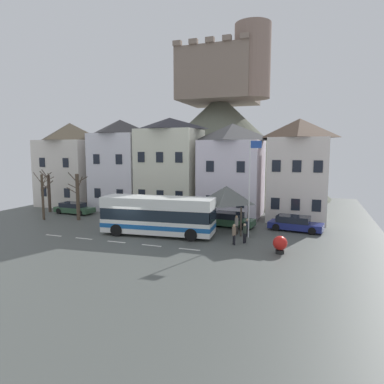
{
  "coord_description": "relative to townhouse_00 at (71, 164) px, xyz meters",
  "views": [
    {
      "loc": [
        14.22,
        -24.29,
        7.07
      ],
      "look_at": [
        4.02,
        4.3,
        3.34
      ],
      "focal_mm": 32.37,
      "sensor_mm": 36.0,
      "label": 1
    }
  ],
  "objects": [
    {
      "name": "transit_bus",
      "position": [
        17.21,
        -10.79,
        -3.59
      ],
      "size": [
        9.54,
        3.43,
        3.17
      ],
      "rotation": [
        0.0,
        0.0,
        0.09
      ],
      "color": "white",
      "rests_on": "ground_plane"
    },
    {
      "name": "bare_tree_02",
      "position": [
        3.55,
        -8.88,
        -2.7
      ],
      "size": [
        1.87,
        1.47,
        4.84
      ],
      "color": "brown",
      "rests_on": "ground_plane"
    },
    {
      "name": "townhouse_04",
      "position": [
        27.73,
        -0.33,
        -0.15
      ],
      "size": [
        5.55,
        5.58,
        10.1
      ],
      "color": "silver",
      "rests_on": "ground_plane"
    },
    {
      "name": "hilltop_castle",
      "position": [
        15.08,
        16.45,
        3.19
      ],
      "size": [
        33.43,
        33.43,
        24.34
      ],
      "color": "#5E6152",
      "rests_on": "ground_plane"
    },
    {
      "name": "townhouse_01",
      "position": [
        7.45,
        -0.29,
        0.09
      ],
      "size": [
        5.84,
        5.65,
        10.56
      ],
      "color": "white",
      "rests_on": "ground_plane"
    },
    {
      "name": "parked_car_00",
      "position": [
        27.85,
        -5.38,
        -4.56
      ],
      "size": [
        4.77,
        2.43,
        1.3
      ],
      "rotation": [
        0.0,
        0.0,
        -0.14
      ],
      "color": "navy",
      "rests_on": "ground_plane"
    },
    {
      "name": "ground_plane",
      "position": [
        15.11,
        -12.09,
        -5.23
      ],
      "size": [
        40.0,
        60.0,
        0.07
      ],
      "color": "#4C514D"
    },
    {
      "name": "parked_car_03",
      "position": [
        22.11,
        -5.69,
        -4.55
      ],
      "size": [
        4.48,
        2.23,
        1.31
      ],
      "rotation": [
        0.0,
        0.0,
        -0.09
      ],
      "color": "#31583B",
      "rests_on": "ground_plane"
    },
    {
      "name": "public_bench",
      "position": [
        19.96,
        -5.52,
        -4.73
      ],
      "size": [
        1.45,
        0.48,
        0.87
      ],
      "color": "#33473D",
      "rests_on": "ground_plane"
    },
    {
      "name": "bare_tree_01",
      "position": [
        0.9,
        -5.13,
        -2.92
      ],
      "size": [
        2.09,
        1.37,
        4.87
      ],
      "color": "#47382D",
      "rests_on": "ground_plane"
    },
    {
      "name": "pedestrian_03",
      "position": [
        24.48,
        -10.88,
        -4.36
      ],
      "size": [
        0.28,
        0.31,
        1.51
      ],
      "color": "black",
      "rests_on": "ground_plane"
    },
    {
      "name": "bus_shelter",
      "position": [
        22.14,
        -7.26,
        -2.05
      ],
      "size": [
        3.6,
        3.6,
        3.93
      ],
      "color": "#473D33",
      "rests_on": "ground_plane"
    },
    {
      "name": "pedestrian_00",
      "position": [
        23.29,
        -8.32,
        -4.29
      ],
      "size": [
        0.31,
        0.3,
        1.59
      ],
      "color": "#38332D",
      "rests_on": "ground_plane"
    },
    {
      "name": "harbour_buoy",
      "position": [
        27.28,
        -12.74,
        -4.51
      ],
      "size": [
        0.98,
        0.98,
        1.23
      ],
      "color": "black",
      "rests_on": "ground_plane"
    },
    {
      "name": "pedestrian_02",
      "position": [
        24.31,
        -8.86,
        -4.36
      ],
      "size": [
        0.34,
        0.34,
        1.48
      ],
      "color": "black",
      "rests_on": "ground_plane"
    },
    {
      "name": "parked_car_01",
      "position": [
        11.16,
        -5.54,
        -4.53
      ],
      "size": [
        4.0,
        2.04,
        1.37
      ],
      "rotation": [
        0.0,
        0.0,
        -0.06
      ],
      "color": "maroon",
      "rests_on": "ground_plane"
    },
    {
      "name": "pedestrian_01",
      "position": [
        23.83,
        -11.59,
        -4.32
      ],
      "size": [
        0.29,
        0.29,
        1.56
      ],
      "color": "black",
      "rests_on": "ground_plane"
    },
    {
      "name": "parked_car_02",
      "position": [
        4.26,
        -5.14,
        -4.59
      ],
      "size": [
        4.51,
        2.05,
        1.23
      ],
      "rotation": [
        0.0,
        0.0,
        -0.05
      ],
      "color": "#31553A",
      "rests_on": "ground_plane"
    },
    {
      "name": "bare_tree_00",
      "position": [
        6.98,
        -7.88,
        -2.76
      ],
      "size": [
        1.68,
        1.77,
        4.86
      ],
      "color": "brown",
      "rests_on": "ground_plane"
    },
    {
      "name": "flagpole",
      "position": [
        24.52,
        -9.08,
        -0.71
      ],
      "size": [
        0.95,
        0.1,
        7.82
      ],
      "color": "silver",
      "rests_on": "ground_plane"
    },
    {
      "name": "townhouse_00",
      "position": [
        0.0,
        0.0,
        0.0
      ],
      "size": [
        6.89,
        6.24,
        10.39
      ],
      "color": "silver",
      "rests_on": "ground_plane"
    },
    {
      "name": "townhouse_03",
      "position": [
        20.94,
        -0.09,
        -0.29
      ],
      "size": [
        6.23,
        6.06,
        9.81
      ],
      "color": "white",
      "rests_on": "ground_plane"
    },
    {
      "name": "townhouse_02",
      "position": [
        13.84,
        -0.37,
        0.1
      ],
      "size": [
        6.54,
        5.5,
        10.59
      ],
      "color": "silver",
      "rests_on": "ground_plane"
    }
  ]
}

